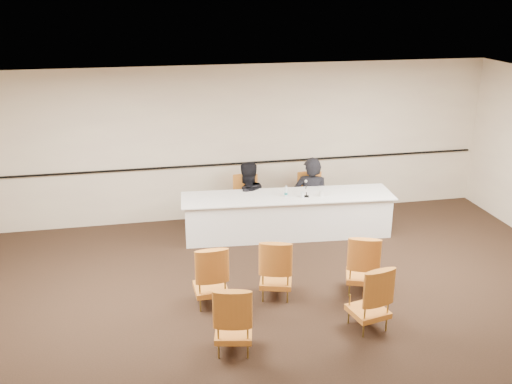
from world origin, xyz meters
TOP-DOWN VIEW (x-y plane):
  - floor at (0.00, 0.00)m, footprint 10.00×10.00m
  - ceiling at (0.00, 0.00)m, footprint 10.00×10.00m
  - wall_back at (0.00, 4.00)m, footprint 10.00×0.04m
  - wall_rail at (0.00, 3.96)m, footprint 9.80×0.04m
  - panel_table at (0.69, 2.87)m, footprint 3.91×1.18m
  - panelist_main at (1.30, 3.39)m, footprint 0.79×0.65m
  - panelist_main_chair at (1.30, 3.39)m, footprint 0.54×0.54m
  - panelist_second at (0.04, 3.49)m, footprint 0.96×0.82m
  - panelist_second_chair at (0.04, 3.49)m, footprint 0.54×0.54m
  - papers at (1.28, 2.77)m, footprint 0.34×0.29m
  - microphone at (1.00, 2.73)m, footprint 0.14×0.21m
  - water_bottle at (0.65, 2.83)m, footprint 0.07×0.07m
  - drinking_glass at (0.93, 2.72)m, footprint 0.08×0.08m
  - coffee_cup at (1.27, 2.70)m, footprint 0.08×0.08m
  - aud_chair_front_left at (-1.01, 0.71)m, footprint 0.52×0.52m
  - aud_chair_front_mid at (-0.04, 0.73)m, footprint 0.62×0.62m
  - aud_chair_front_right at (1.26, 0.61)m, footprint 0.64×0.64m
  - aud_chair_back_left at (-0.87, -0.47)m, footprint 0.59×0.59m
  - aud_chair_back_right at (0.98, -0.32)m, footprint 0.59×0.59m

SIDE VIEW (x-z plane):
  - floor at x=0.00m, z-range 0.00..0.00m
  - panelist_main at x=1.30m, z-range -0.56..1.31m
  - panel_table at x=0.69m, z-range 0.00..0.77m
  - panelist_second at x=0.04m, z-range -0.45..1.26m
  - panelist_main_chair at x=1.30m, z-range 0.00..0.95m
  - panelist_second_chair at x=0.04m, z-range 0.00..0.95m
  - aud_chair_front_left at x=-1.01m, z-range 0.00..0.95m
  - aud_chair_front_mid at x=-0.04m, z-range 0.00..0.95m
  - aud_chair_front_right at x=1.26m, z-range 0.00..0.95m
  - aud_chair_back_left at x=-0.87m, z-range 0.00..0.95m
  - aud_chair_back_right at x=0.98m, z-range 0.00..0.95m
  - papers at x=1.28m, z-range 0.77..0.78m
  - drinking_glass at x=0.93m, z-range 0.77..0.87m
  - coffee_cup at x=1.27m, z-range 0.77..0.89m
  - water_bottle at x=0.65m, z-range 0.77..0.98m
  - microphone at x=1.00m, z-range 0.77..1.05m
  - wall_rail at x=0.00m, z-range 1.09..1.11m
  - wall_back at x=0.00m, z-range 0.00..3.00m
  - ceiling at x=0.00m, z-range 3.00..3.00m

